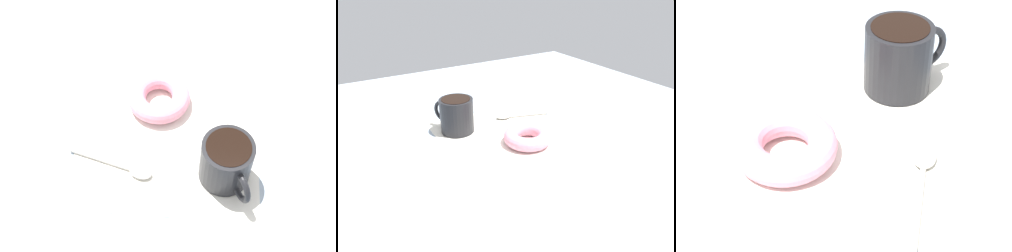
# 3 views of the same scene
# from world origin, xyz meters

# --- Properties ---
(ground_plane) EXTENTS (1.20, 1.20, 0.02)m
(ground_plane) POSITION_xyz_m (0.00, 0.00, -0.01)
(ground_plane) COLOR #99A8B7
(napkin) EXTENTS (0.30, 0.30, 0.00)m
(napkin) POSITION_xyz_m (0.02, -0.01, 0.00)
(napkin) COLOR white
(napkin) RESTS_ON ground_plane
(coffee_cup) EXTENTS (0.08, 0.10, 0.08)m
(coffee_cup) POSITION_xyz_m (0.11, -0.08, 0.04)
(coffee_cup) COLOR black
(coffee_cup) RESTS_ON napkin
(donut) EXTENTS (0.11, 0.11, 0.03)m
(donut) POSITION_xyz_m (-0.00, 0.05, 0.02)
(donut) COLOR pink
(donut) RESTS_ON napkin
(spoon) EXTENTS (0.14, 0.06, 0.01)m
(spoon) POSITION_xyz_m (-0.04, -0.08, 0.01)
(spoon) COLOR #B7B2A8
(spoon) RESTS_ON napkin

